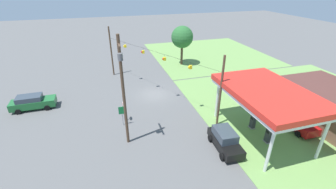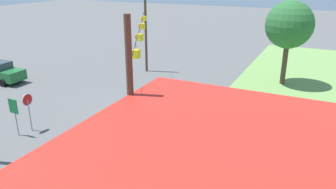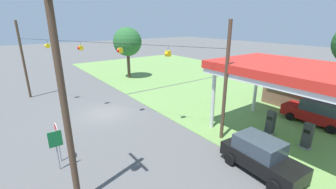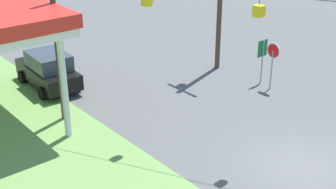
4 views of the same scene
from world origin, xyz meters
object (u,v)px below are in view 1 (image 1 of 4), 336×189
(gas_station_canopy, at_px, (268,94))
(fuel_pump_near, at_px, (253,121))
(car_on_crossroad, at_px, (32,102))
(car_at_pumps_rear, at_px, (297,120))
(car_at_pumps_front, at_px, (225,140))
(stop_sign_roadside, at_px, (123,107))
(utility_pole_main, at_px, (123,88))
(route_sign, at_px, (122,112))
(tree_west_verge, at_px, (182,37))
(fuel_pump_far, at_px, (268,135))

(gas_station_canopy, height_order, fuel_pump_near, gas_station_canopy)
(car_on_crossroad, bearing_deg, gas_station_canopy, -28.98)
(car_at_pumps_rear, bearing_deg, car_at_pumps_front, 95.14)
(stop_sign_roadside, distance_m, utility_pole_main, 5.81)
(gas_station_canopy, bearing_deg, route_sign, -113.35)
(car_on_crossroad, xyz_separation_m, stop_sign_roadside, (6.03, 10.70, 0.85))
(car_on_crossroad, bearing_deg, tree_west_verge, 23.06)
(gas_station_canopy, xyz_separation_m, route_sign, (-5.87, -13.60, -3.12))
(stop_sign_roadside, bearing_deg, car_at_pumps_rear, -110.66)
(stop_sign_roadside, bearing_deg, fuel_pump_near, -112.23)
(fuel_pump_far, bearing_deg, utility_pole_main, -106.58)
(car_at_pumps_front, bearing_deg, route_sign, -123.66)
(car_at_pumps_front, bearing_deg, fuel_pump_near, 117.49)
(fuel_pump_near, relative_size, car_on_crossroad, 0.34)
(fuel_pump_far, relative_size, car_on_crossroad, 0.34)
(fuel_pump_far, bearing_deg, route_sign, -117.70)
(fuel_pump_near, distance_m, route_sign, 14.39)
(fuel_pump_near, distance_m, car_on_crossroad, 26.67)
(utility_pole_main, bearing_deg, gas_station_canopy, 78.52)
(route_sign, relative_size, tree_west_verge, 0.33)
(fuel_pump_far, distance_m, route_sign, 15.39)
(gas_station_canopy, xyz_separation_m, fuel_pump_far, (1.27, -0.00, -3.98))
(fuel_pump_near, distance_m, utility_pole_main, 14.47)
(stop_sign_roadside, height_order, tree_west_verge, tree_west_verge)
(car_on_crossroad, xyz_separation_m, route_sign, (6.89, 10.47, 0.75))
(gas_station_canopy, xyz_separation_m, car_at_pumps_rear, (0.04, 4.60, -3.83))
(stop_sign_roadside, xyz_separation_m, tree_west_verge, (-16.61, 12.96, 3.43))
(car_on_crossroad, relative_size, stop_sign_roadside, 2.09)
(car_at_pumps_front, relative_size, utility_pole_main, 0.42)
(gas_station_canopy, height_order, car_at_pumps_front, gas_station_canopy)
(fuel_pump_far, height_order, stop_sign_roadside, stop_sign_roadside)
(gas_station_canopy, distance_m, car_on_crossroad, 27.52)
(route_sign, distance_m, tree_west_verge, 22.18)
(tree_west_verge, bearing_deg, fuel_pump_far, 0.96)
(car_at_pumps_rear, bearing_deg, gas_station_canopy, 89.74)
(fuel_pump_near, height_order, route_sign, route_sign)
(car_at_pumps_rear, xyz_separation_m, route_sign, (-5.92, -18.20, 0.70))
(tree_west_verge, bearing_deg, stop_sign_roadside, -37.95)
(fuel_pump_near, bearing_deg, car_at_pumps_rear, 74.07)
(car_on_crossroad, bearing_deg, fuel_pump_near, -26.57)
(gas_station_canopy, distance_m, route_sign, 15.14)
(fuel_pump_near, distance_m, car_at_pumps_rear, 4.79)
(car_at_pumps_front, xyz_separation_m, stop_sign_roadside, (-7.56, -8.78, 0.83))
(gas_station_canopy, relative_size, fuel_pump_near, 5.85)
(fuel_pump_near, distance_m, stop_sign_roadside, 14.48)
(tree_west_verge, bearing_deg, route_sign, -37.04)
(gas_station_canopy, bearing_deg, fuel_pump_far, -0.06)
(car_at_pumps_rear, distance_m, route_sign, 19.15)
(utility_pole_main, relative_size, tree_west_verge, 1.48)
(fuel_pump_near, xyz_separation_m, car_at_pumps_rear, (1.31, 4.60, 0.15))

